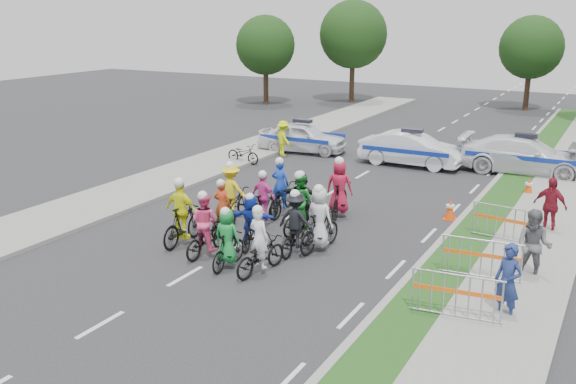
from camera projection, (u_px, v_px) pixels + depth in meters
The scene contains 35 objects.
ground at pixel (185, 276), 16.41m from camera, with size 90.00×90.00×0.00m, color #28282B.
curb_right at pixel (436, 247), 18.28m from camera, with size 0.20×60.00×0.12m, color gray.
grass_strip at pixel (461, 251), 17.96m from camera, with size 1.20×60.00×0.11m, color #284B18.
sidewalk_right at pixel (528, 263), 17.13m from camera, with size 2.40×60.00×0.13m, color gray.
sidewalk_left at pixel (126, 193), 23.60m from camera, with size 3.00×60.00×0.13m, color gray.
rider_0 at pixel (260, 251), 16.46m from camera, with size 0.94×1.91×1.86m.
rider_1 at pixel (228, 244), 16.79m from camera, with size 0.73×1.64×1.70m.
rider_2 at pixel (206, 231), 17.69m from camera, with size 0.78×1.84×1.87m.
rider_3 at pixel (182, 219), 18.46m from camera, with size 1.04×1.95×2.03m.
rider_4 at pixel (296, 228), 17.84m from camera, with size 1.04×1.83×1.86m.
rider_5 at pixel (252, 225), 18.16m from camera, with size 1.38×1.64×1.67m.
rider_6 at pixel (223, 215), 19.43m from camera, with size 0.86×1.77×1.73m.
rider_7 at pixel (319, 225), 17.99m from camera, with size 0.90×1.92×1.96m.
rider_8 at pixel (300, 210), 19.48m from camera, with size 0.86×1.97×1.96m.
rider_9 at pixel (264, 204), 20.17m from camera, with size 0.96×1.77×1.80m.
rider_10 at pixel (232, 197), 20.65m from camera, with size 1.13×1.97×1.97m.
rider_11 at pixel (302, 201), 20.26m from camera, with size 1.44×1.72×1.77m.
rider_12 at pixel (281, 194), 21.46m from camera, with size 0.87×1.94×1.92m.
rider_13 at pixel (340, 194), 20.95m from camera, with size 0.94×2.01×2.04m.
police_car_0 at pixel (303, 137), 30.64m from camera, with size 1.69×4.21×1.43m, color white.
police_car_1 at pixel (411, 149), 27.97m from camera, with size 1.55×4.46×1.47m, color white.
police_car_2 at pixel (525, 155), 26.59m from camera, with size 2.13×5.25×1.52m, color white.
spectator_0 at pixel (508, 282), 13.93m from camera, with size 0.64×0.42×1.74m, color navy.
spectator_1 at pixel (534, 246), 15.91m from camera, with size 0.90×0.70×1.85m, color slate.
spectator_2 at pixel (550, 206), 19.35m from camera, with size 1.03×0.43×1.76m, color maroon.
marshal_hiviz at pixel (283, 138), 29.86m from camera, with size 1.06×0.61×1.65m, color #D4EE0C.
barrier_0 at pixel (456, 298), 13.87m from camera, with size 2.00×0.50×1.12m, color #A5A8AD, non-canonical shape.
barrier_1 at pixel (481, 261), 15.95m from camera, with size 2.00×0.50×1.12m, color #A5A8AD, non-canonical shape.
barrier_2 at pixel (505, 225), 18.59m from camera, with size 2.00×0.50×1.12m, color #A5A8AD, non-canonical shape.
cone_0 at pixel (450, 209), 20.81m from camera, with size 0.40×0.40×0.70m.
cone_1 at pixel (529, 187), 23.46m from camera, with size 0.40×0.40×0.70m.
parked_bike at pixel (243, 154), 28.45m from camera, with size 0.58×1.67×0.88m, color black.
tree_0 at pixel (266, 45), 45.37m from camera, with size 4.20×4.20×6.30m.
tree_3 at pixel (353, 35), 46.27m from camera, with size 4.90×4.90×7.35m.
tree_4 at pixel (531, 48), 42.65m from camera, with size 4.20×4.20×6.30m.
Camera 1 is at (9.56, -12.10, 6.56)m, focal length 40.00 mm.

